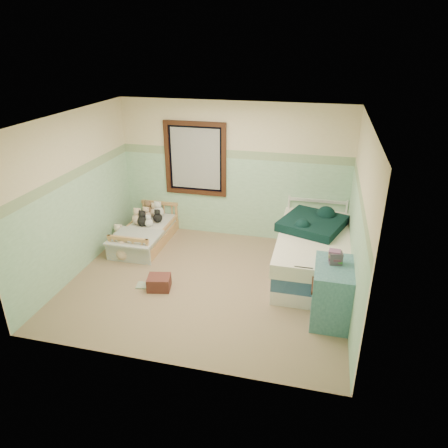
% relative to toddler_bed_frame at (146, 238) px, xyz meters
% --- Properties ---
extents(floor, '(4.20, 3.60, 0.02)m').
position_rel_toddler_bed_frame_xyz_m(floor, '(1.46, -1.05, -0.11)').
color(floor, '#876B51').
rests_on(floor, ground).
extents(ceiling, '(4.20, 3.60, 0.02)m').
position_rel_toddler_bed_frame_xyz_m(ceiling, '(1.46, -1.05, 2.41)').
color(ceiling, white).
rests_on(ceiling, wall_back).
extents(wall_back, '(4.20, 0.04, 2.50)m').
position_rel_toddler_bed_frame_xyz_m(wall_back, '(1.46, 0.75, 1.15)').
color(wall_back, beige).
rests_on(wall_back, floor).
extents(wall_front, '(4.20, 0.04, 2.50)m').
position_rel_toddler_bed_frame_xyz_m(wall_front, '(1.46, -2.85, 1.15)').
color(wall_front, beige).
rests_on(wall_front, floor).
extents(wall_left, '(0.04, 3.60, 2.50)m').
position_rel_toddler_bed_frame_xyz_m(wall_left, '(-0.64, -1.05, 1.15)').
color(wall_left, beige).
rests_on(wall_left, floor).
extents(wall_right, '(0.04, 3.60, 2.50)m').
position_rel_toddler_bed_frame_xyz_m(wall_right, '(3.56, -1.05, 1.15)').
color(wall_right, beige).
rests_on(wall_right, floor).
extents(wainscot_mint, '(4.20, 0.01, 1.50)m').
position_rel_toddler_bed_frame_xyz_m(wainscot_mint, '(1.46, 0.74, 0.65)').
color(wainscot_mint, '#88B890').
rests_on(wainscot_mint, floor).
extents(border_strip, '(4.20, 0.01, 0.15)m').
position_rel_toddler_bed_frame_xyz_m(border_strip, '(1.46, 0.74, 1.48)').
color(border_strip, '#3B6838').
rests_on(border_strip, wall_back).
extents(window_frame, '(1.16, 0.06, 1.36)m').
position_rel_toddler_bed_frame_xyz_m(window_frame, '(0.76, 0.71, 1.35)').
color(window_frame, '#3B1B11').
rests_on(window_frame, wall_back).
extents(window_blinds, '(0.92, 0.01, 1.12)m').
position_rel_toddler_bed_frame_xyz_m(window_blinds, '(0.76, 0.72, 1.35)').
color(window_blinds, '#B9B9B7').
rests_on(window_blinds, window_frame).
extents(toddler_bed_frame, '(0.74, 1.48, 0.19)m').
position_rel_toddler_bed_frame_xyz_m(toddler_bed_frame, '(0.00, 0.00, 0.00)').
color(toddler_bed_frame, '#A27E45').
rests_on(toddler_bed_frame, floor).
extents(toddler_mattress, '(0.68, 1.42, 0.12)m').
position_rel_toddler_bed_frame_xyz_m(toddler_mattress, '(0.00, 0.00, 0.16)').
color(toddler_mattress, silver).
rests_on(toddler_mattress, toddler_bed_frame).
extents(patchwork_quilt, '(0.80, 0.74, 0.03)m').
position_rel_toddler_bed_frame_xyz_m(patchwork_quilt, '(0.00, -0.46, 0.23)').
color(patchwork_quilt, '#83A3DD').
rests_on(patchwork_quilt, toddler_mattress).
extents(plush_bed_brown, '(0.22, 0.22, 0.22)m').
position_rel_toddler_bed_frame_xyz_m(plush_bed_brown, '(-0.15, 0.50, 0.33)').
color(plush_bed_brown, brown).
rests_on(plush_bed_brown, toddler_mattress).
extents(plush_bed_white, '(0.22, 0.22, 0.22)m').
position_rel_toddler_bed_frame_xyz_m(plush_bed_white, '(0.05, 0.50, 0.33)').
color(plush_bed_white, white).
rests_on(plush_bed_white, toddler_mattress).
extents(plush_bed_tan, '(0.19, 0.19, 0.19)m').
position_rel_toddler_bed_frame_xyz_m(plush_bed_tan, '(-0.10, 0.28, 0.31)').
color(plush_bed_tan, beige).
rests_on(plush_bed_tan, toddler_mattress).
extents(plush_bed_dark, '(0.17, 0.17, 0.17)m').
position_rel_toddler_bed_frame_xyz_m(plush_bed_dark, '(0.13, 0.28, 0.30)').
color(plush_bed_dark, black).
rests_on(plush_bed_dark, toddler_mattress).
extents(plush_floor_cream, '(0.25, 0.25, 0.25)m').
position_rel_toddler_bed_frame_xyz_m(plush_floor_cream, '(-0.49, -0.10, 0.03)').
color(plush_floor_cream, '#F5E6C4').
rests_on(plush_floor_cream, floor).
extents(plush_floor_tan, '(0.26, 0.26, 0.26)m').
position_rel_toddler_bed_frame_xyz_m(plush_floor_tan, '(-0.12, -0.69, 0.03)').
color(plush_floor_tan, beige).
rests_on(plush_floor_tan, floor).
extents(twin_bed_frame, '(1.06, 2.12, 0.22)m').
position_rel_toddler_bed_frame_xyz_m(twin_bed_frame, '(3.01, -0.35, 0.01)').
color(twin_bed_frame, white).
rests_on(twin_bed_frame, floor).
extents(twin_boxspring, '(1.06, 2.12, 0.22)m').
position_rel_toddler_bed_frame_xyz_m(twin_boxspring, '(3.01, -0.35, 0.23)').
color(twin_boxspring, navy).
rests_on(twin_boxspring, twin_bed_frame).
extents(twin_mattress, '(1.10, 2.16, 0.22)m').
position_rel_toddler_bed_frame_xyz_m(twin_mattress, '(3.01, -0.35, 0.45)').
color(twin_mattress, '#F5ECCD').
rests_on(twin_mattress, twin_boxspring).
extents(teal_blanket, '(1.17, 1.20, 0.14)m').
position_rel_toddler_bed_frame_xyz_m(teal_blanket, '(2.96, -0.05, 0.63)').
color(teal_blanket, black).
rests_on(teal_blanket, twin_mattress).
extents(dresser, '(0.49, 0.79, 0.79)m').
position_rel_toddler_bed_frame_xyz_m(dresser, '(3.30, -1.50, 0.30)').
color(dresser, '#346372').
rests_on(dresser, floor).
extents(book_stack, '(0.18, 0.15, 0.16)m').
position_rel_toddler_bed_frame_xyz_m(book_stack, '(3.30, -1.42, 0.78)').
color(book_stack, brown).
rests_on(book_stack, dresser).
extents(red_pillow, '(0.39, 0.35, 0.21)m').
position_rel_toddler_bed_frame_xyz_m(red_pillow, '(0.81, -1.38, 0.01)').
color(red_pillow, maroon).
rests_on(red_pillow, floor).
extents(floor_book, '(0.26, 0.21, 0.02)m').
position_rel_toddler_bed_frame_xyz_m(floor_book, '(0.56, -1.37, -0.08)').
color(floor_book, gold).
rests_on(floor_book, floor).
extents(extra_plush_0, '(0.20, 0.20, 0.20)m').
position_rel_toddler_bed_frame_xyz_m(extra_plush_0, '(-0.02, 0.50, 0.31)').
color(extra_plush_0, beige).
rests_on(extra_plush_0, toddler_mattress).
extents(extra_plush_1, '(0.20, 0.20, 0.20)m').
position_rel_toddler_bed_frame_xyz_m(extra_plush_1, '(-0.07, 0.06, 0.32)').
color(extra_plush_1, black).
rests_on(extra_plush_1, toddler_mattress).
extents(extra_plush_2, '(0.16, 0.16, 0.16)m').
position_rel_toddler_bed_frame_xyz_m(extra_plush_2, '(0.05, 0.05, 0.29)').
color(extra_plush_2, white).
rests_on(extra_plush_2, toddler_mattress).
extents(extra_plush_3, '(0.22, 0.22, 0.22)m').
position_rel_toddler_bed_frame_xyz_m(extra_plush_3, '(-0.19, 0.10, 0.32)').
color(extra_plush_3, beige).
rests_on(extra_plush_3, toddler_mattress).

